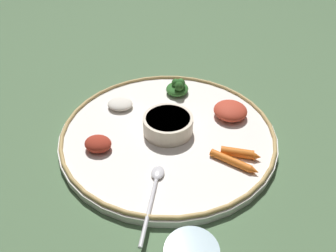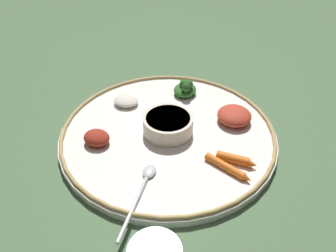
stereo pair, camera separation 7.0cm
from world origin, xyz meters
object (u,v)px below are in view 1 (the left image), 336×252
Objects in this scene: greens_pile at (178,88)px; carrot_near_spoon at (234,162)px; spoon at (154,190)px; carrot_outer at (240,154)px; center_bowl at (168,124)px.

carrot_near_spoon is (-0.21, 0.17, -0.01)m from greens_pile.
carrot_outer reaches higher than spoon.
spoon is 2.06× the size of carrot_outer.
spoon is 2.20× the size of greens_pile.
greens_pile is (0.05, -0.14, -0.00)m from center_bowl.
spoon is 0.16m from carrot_near_spoon.
center_bowl reaches higher than carrot_outer.
carrot_outer reaches higher than carrot_near_spoon.
spoon is at bearing 56.50° from carrot_outer.
greens_pile reaches higher than carrot_outer.
center_bowl is at bearing 110.05° from greens_pile.
greens_pile is at bearing -34.03° from carrot_outer.
carrot_near_spoon is at bearing 81.87° from carrot_outer.
greens_pile reaches higher than carrot_near_spoon.
center_bowl is at bearing -0.53° from carrot_outer.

